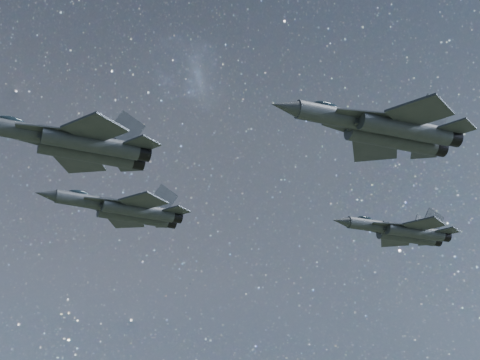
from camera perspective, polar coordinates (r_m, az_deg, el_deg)
jet_lead at (r=59.79m, az=-14.04°, el=3.11°), size 17.62×12.12×4.42m
jet_left at (r=79.74m, az=-9.84°, el=-2.47°), size 18.01×12.49×4.52m
jet_right at (r=64.48m, az=12.16°, el=4.33°), size 20.08×13.68×5.04m
jet_slot at (r=77.80m, az=13.62°, el=-4.27°), size 15.19×10.35×3.82m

